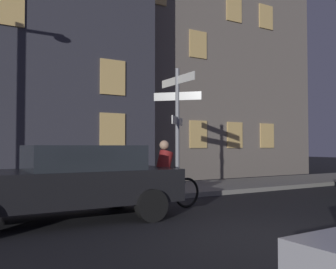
% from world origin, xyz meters
% --- Properties ---
extents(ground_plane, '(80.00, 80.00, 0.00)m').
position_xyz_m(ground_plane, '(0.00, 0.00, 0.00)').
color(ground_plane, black).
extents(sidewalk_kerb, '(40.00, 2.94, 0.14)m').
position_xyz_m(sidewalk_kerb, '(0.00, 6.13, 0.07)').
color(sidewalk_kerb, gray).
rests_on(sidewalk_kerb, ground_plane).
extents(signpost, '(1.03, 1.77, 3.63)m').
position_xyz_m(signpost, '(1.42, 5.07, 2.32)').
color(signpost, gray).
rests_on(signpost, sidewalk_kerb).
extents(car_side_parked, '(4.70, 2.08, 1.49)m').
position_xyz_m(car_side_parked, '(-2.31, 3.25, 0.79)').
color(car_side_parked, black).
rests_on(car_side_parked, ground_plane).
extents(cyclist, '(1.82, 0.35, 1.61)m').
position_xyz_m(cyclist, '(0.00, 3.30, 0.75)').
color(cyclist, black).
rests_on(cyclist, ground_plane).
extents(building_right_block, '(10.39, 8.47, 14.90)m').
position_xyz_m(building_right_block, '(7.09, 13.30, 7.45)').
color(building_right_block, slate).
rests_on(building_right_block, ground_plane).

